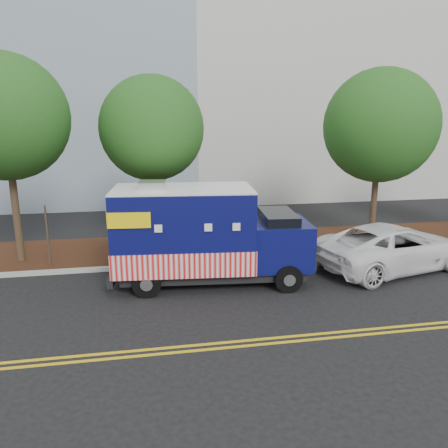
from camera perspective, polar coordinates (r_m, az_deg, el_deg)
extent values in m
plane|color=black|center=(15.11, -5.10, -7.26)|extent=(120.00, 120.00, 0.00)
cube|color=#9E9E99|center=(16.39, -5.57, -5.27)|extent=(120.00, 0.18, 0.15)
cube|color=black|center=(18.38, -6.13, -3.15)|extent=(120.00, 4.00, 0.15)
cube|color=gold|center=(11.09, -2.86, -15.46)|extent=(120.00, 0.10, 0.01)
cube|color=gold|center=(10.87, -2.68, -16.10)|extent=(120.00, 0.10, 0.01)
cylinder|color=#38281C|center=(17.78, -25.56, 1.86)|extent=(0.26, 0.26, 4.30)
sphere|color=#19591C|center=(17.47, -26.70, 12.37)|extent=(4.43, 4.43, 4.43)
cylinder|color=#38281C|center=(17.83, -9.01, 2.55)|extent=(0.26, 0.26, 3.97)
sphere|color=#19591C|center=(17.50, -9.38, 12.22)|extent=(4.05, 4.05, 4.05)
cylinder|color=#38281C|center=(20.10, 19.00, 3.10)|extent=(0.26, 0.26, 3.87)
sphere|color=#19591C|center=(19.80, 19.72, 11.99)|extent=(4.72, 4.72, 4.72)
cube|color=#473828|center=(16.78, -22.01, -1.77)|extent=(0.06, 0.06, 2.40)
cube|color=black|center=(14.74, -1.45, -5.92)|extent=(6.07, 2.54, 0.30)
cube|color=#0A0D4C|center=(14.28, -5.29, -0.51)|extent=(4.64, 2.82, 2.54)
cube|color=red|center=(14.53, -5.22, -3.94)|extent=(4.69, 2.89, 0.79)
cube|color=white|center=(14.02, -5.41, 4.60)|extent=(4.64, 2.82, 0.06)
cube|color=#B7B7BA|center=(14.03, -9.32, 5.06)|extent=(0.92, 0.92, 0.23)
cube|color=#0A0D4C|center=(14.76, 7.16, -2.41)|extent=(2.10, 2.43, 1.48)
cube|color=black|center=(14.57, 7.04, 0.25)|extent=(1.24, 2.15, 0.69)
cube|color=black|center=(15.14, 10.71, -4.10)|extent=(0.28, 2.11, 0.32)
cube|color=black|center=(14.89, -13.99, -6.01)|extent=(0.41, 2.38, 0.30)
cube|color=#B7B7BA|center=(14.45, -14.21, -0.49)|extent=(0.21, 1.90, 2.01)
cube|color=#B7B7BA|center=(15.49, -4.13, 0.86)|extent=(1.90, 0.21, 1.16)
cube|color=yellow|center=(13.03, -12.34, 0.45)|extent=(1.26, 0.14, 0.48)
cube|color=yellow|center=(15.47, -11.23, 2.61)|extent=(1.26, 0.14, 0.48)
cylinder|color=black|center=(14.07, 8.40, -7.06)|extent=(0.91, 0.38, 0.89)
cylinder|color=black|center=(16.05, 6.63, -4.33)|extent=(0.91, 0.38, 0.89)
cylinder|color=black|center=(13.76, -10.05, -7.62)|extent=(0.91, 0.38, 0.89)
cylinder|color=black|center=(15.78, -9.41, -4.76)|extent=(0.91, 0.38, 0.89)
imported|color=white|center=(17.03, 21.21, -2.80)|extent=(6.40, 4.08, 1.65)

